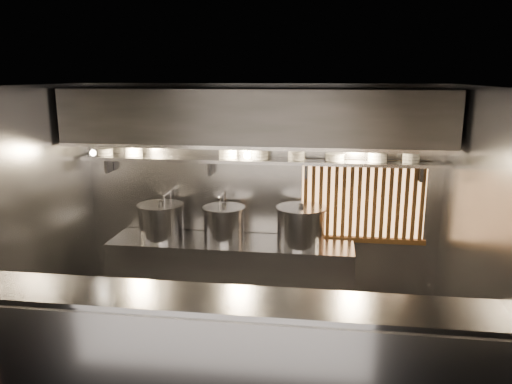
% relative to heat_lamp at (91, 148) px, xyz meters
% --- Properties ---
extents(floor, '(4.50, 4.50, 0.00)m').
position_rel_heat_lamp_xyz_m(floor, '(1.90, -0.85, -2.07)').
color(floor, black).
rests_on(floor, ground).
extents(ceiling, '(4.50, 4.50, 0.00)m').
position_rel_heat_lamp_xyz_m(ceiling, '(1.90, -0.85, 0.73)').
color(ceiling, black).
rests_on(ceiling, wall_back).
extents(wall_back, '(4.50, 0.00, 4.50)m').
position_rel_heat_lamp_xyz_m(wall_back, '(1.90, 0.65, -0.67)').
color(wall_back, gray).
rests_on(wall_back, floor).
extents(wall_left, '(0.00, 3.00, 3.00)m').
position_rel_heat_lamp_xyz_m(wall_left, '(-0.35, -0.85, -0.67)').
color(wall_left, gray).
rests_on(wall_left, floor).
extents(wall_right, '(0.00, 3.00, 3.00)m').
position_rel_heat_lamp_xyz_m(wall_right, '(4.15, -0.85, -0.67)').
color(wall_right, gray).
rests_on(wall_right, floor).
extents(serving_counter, '(4.50, 0.56, 1.13)m').
position_rel_heat_lamp_xyz_m(serving_counter, '(1.90, -1.81, -1.50)').
color(serving_counter, '#A0A0A5').
rests_on(serving_counter, floor).
extents(cooking_bench, '(3.00, 0.70, 0.90)m').
position_rel_heat_lamp_xyz_m(cooking_bench, '(1.60, 0.28, -1.62)').
color(cooking_bench, '#A0A0A5').
rests_on(cooking_bench, floor).
extents(bowl_shelf, '(4.40, 0.34, 0.04)m').
position_rel_heat_lamp_xyz_m(bowl_shelf, '(1.90, 0.47, -0.19)').
color(bowl_shelf, '#A0A0A5').
rests_on(bowl_shelf, wall_back).
extents(exhaust_hood, '(4.40, 0.81, 0.65)m').
position_rel_heat_lamp_xyz_m(exhaust_hood, '(1.90, 0.25, 0.36)').
color(exhaust_hood, '#2D2D30').
rests_on(exhaust_hood, ceiling).
extents(wood_screen, '(1.56, 0.09, 1.04)m').
position_rel_heat_lamp_xyz_m(wood_screen, '(3.20, 0.60, -0.69)').
color(wood_screen, '#FFBA72').
rests_on(wood_screen, wall_back).
extents(faucet_left, '(0.04, 0.30, 0.50)m').
position_rel_heat_lamp_xyz_m(faucet_left, '(0.75, 0.52, -0.76)').
color(faucet_left, silver).
rests_on(faucet_left, wall_back).
extents(faucet_right, '(0.04, 0.30, 0.50)m').
position_rel_heat_lamp_xyz_m(faucet_right, '(1.45, 0.52, -0.76)').
color(faucet_right, silver).
rests_on(faucet_right, wall_back).
extents(heat_lamp, '(0.25, 0.35, 0.20)m').
position_rel_heat_lamp_xyz_m(heat_lamp, '(0.00, 0.00, 0.00)').
color(heat_lamp, '#A0A0A5').
rests_on(heat_lamp, exhaust_hood).
extents(pendant_bulb, '(0.09, 0.09, 0.19)m').
position_rel_heat_lamp_xyz_m(pendant_bulb, '(1.80, 0.35, -0.11)').
color(pendant_bulb, '#2D2D30').
rests_on(pendant_bulb, exhaust_hood).
extents(stock_pot_left, '(0.68, 0.68, 0.48)m').
position_rel_heat_lamp_xyz_m(stock_pot_left, '(0.71, 0.28, -0.95)').
color(stock_pot_left, '#A0A0A5').
rests_on(stock_pot_left, cooking_bench).
extents(stock_pot_mid, '(0.62, 0.62, 0.46)m').
position_rel_heat_lamp_xyz_m(stock_pot_mid, '(1.51, 0.32, -0.95)').
color(stock_pot_mid, '#A0A0A5').
rests_on(stock_pot_mid, cooking_bench).
extents(stock_pot_right, '(0.66, 0.66, 0.51)m').
position_rel_heat_lamp_xyz_m(stock_pot_right, '(2.46, 0.27, -0.93)').
color(stock_pot_right, '#A0A0A5').
rests_on(stock_pot_right, cooking_bench).
extents(bowl_stack_0, '(0.21, 0.21, 0.09)m').
position_rel_heat_lamp_xyz_m(bowl_stack_0, '(-0.05, 0.47, -0.12)').
color(bowl_stack_0, silver).
rests_on(bowl_stack_0, bowl_shelf).
extents(bowl_stack_1, '(0.24, 0.24, 0.17)m').
position_rel_heat_lamp_xyz_m(bowl_stack_1, '(0.33, 0.47, -0.08)').
color(bowl_stack_1, silver).
rests_on(bowl_stack_1, bowl_shelf).
extents(bowl_stack_2, '(0.24, 0.24, 0.13)m').
position_rel_heat_lamp_xyz_m(bowl_stack_2, '(1.54, 0.47, -0.10)').
color(bowl_stack_2, silver).
rests_on(bowl_stack_2, bowl_shelf).
extents(bowl_stack_3, '(0.22, 0.22, 0.13)m').
position_rel_heat_lamp_xyz_m(bowl_stack_3, '(1.93, 0.47, -0.10)').
color(bowl_stack_3, silver).
rests_on(bowl_stack_3, bowl_shelf).
extents(bowl_stack_4, '(0.22, 0.22, 0.13)m').
position_rel_heat_lamp_xyz_m(bowl_stack_4, '(2.38, 0.47, -0.10)').
color(bowl_stack_4, silver).
rests_on(bowl_stack_4, bowl_shelf).
extents(bowl_stack_5, '(0.24, 0.24, 0.09)m').
position_rel_heat_lamp_xyz_m(bowl_stack_5, '(2.83, 0.47, -0.12)').
color(bowl_stack_5, silver).
rests_on(bowl_stack_5, bowl_shelf).
extents(bowl_stack_6, '(0.24, 0.24, 0.13)m').
position_rel_heat_lamp_xyz_m(bowl_stack_6, '(3.33, 0.47, -0.10)').
color(bowl_stack_6, silver).
rests_on(bowl_stack_6, bowl_shelf).
extents(bowl_stack_7, '(0.21, 0.21, 0.13)m').
position_rel_heat_lamp_xyz_m(bowl_stack_7, '(3.71, 0.47, -0.10)').
color(bowl_stack_7, silver).
rests_on(bowl_stack_7, bowl_shelf).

